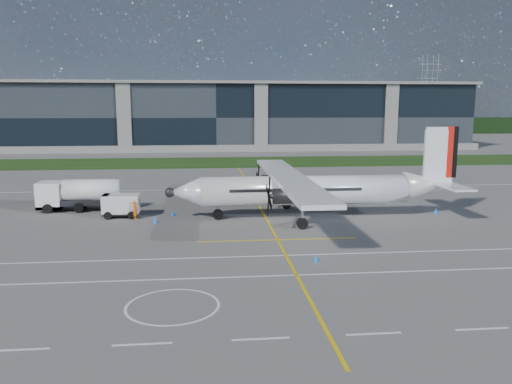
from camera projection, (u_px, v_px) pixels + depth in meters
ground at (220, 168)px, 82.22m from camera, size 400.00×400.00×0.00m
grass_strip at (219, 162)px, 90.06m from camera, size 400.00×18.00×0.04m
terminal_building at (215, 117)px, 120.20m from camera, size 120.00×20.00×15.00m
tree_line at (213, 126)px, 179.82m from camera, size 400.00×6.00×6.00m
pylon_east at (429, 94)px, 195.84m from camera, size 9.00×4.60×30.00m
yellow_taxiway_centerline at (256, 201)px, 53.08m from camera, size 0.20×70.00×0.01m
white_lane_line at (246, 277)px, 29.24m from camera, size 90.00×0.15×0.01m
turboprop_aircraft at (315, 173)px, 44.30m from camera, size 26.11×27.08×8.12m
fuel_tanker_truck at (73, 195)px, 47.83m from camera, size 8.01×2.60×3.00m
baggage_tug at (121, 206)px, 45.02m from camera, size 3.44×2.06×2.06m
ground_crew_person at (135, 209)px, 44.05m from camera, size 0.60×0.81×1.91m
safety_cone_tail at (436, 211)px, 46.63m from camera, size 0.36×0.36×0.50m
safety_cone_nose_stbd at (173, 213)px, 45.67m from camera, size 0.36×0.36×0.50m
safety_cone_fwd at (155, 220)px, 42.80m from camera, size 0.36×0.36×0.50m
safety_cone_stbdwing at (274, 191)px, 57.95m from camera, size 0.36×0.36×0.50m
safety_cone_portwing at (316, 257)px, 32.17m from camera, size 0.36×0.36×0.50m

